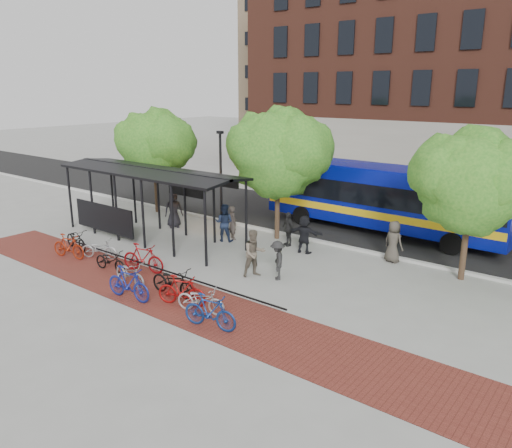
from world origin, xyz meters
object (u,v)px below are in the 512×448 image
Objects in this scene: bike_10 at (201,299)px; bus_shelter at (148,179)px; bike_9 at (182,291)px; bike_11 at (210,312)px; bike_8 at (173,282)px; tree_c at (475,178)px; pedestrian_6 at (393,242)px; bike_4 at (110,261)px; bike_6 at (130,273)px; pedestrian_4 at (288,229)px; bike_2 at (99,249)px; pedestrian_9 at (277,260)px; pedestrian_2 at (224,223)px; bike_1 at (69,246)px; lamp_post_left at (221,175)px; tree_a at (155,142)px; bike_0 at (76,239)px; tree_b at (280,150)px; bike_5 at (143,258)px; bike_7 at (128,283)px; pedestrian_8 at (254,253)px; pedestrian_0 at (174,209)px; pedestrian_1 at (233,223)px; bus at (383,195)px.

bus_shelter is at bearing 44.75° from bike_10.
bike_9 is 2.05m from bike_11.
bike_11 is (2.81, -1.06, 0.03)m from bike_8.
pedestrian_6 is (-3.07, 0.19, -3.13)m from tree_c.
bike_6 is (1.90, -0.49, 0.04)m from bike_4.
pedestrian_4 is (-7.99, -0.68, -3.23)m from tree_c.
bus_shelter reaches higher than pedestrian_4.
pedestrian_9 reaches higher than bike_2.
bus_shelter reaches higher than pedestrian_2.
pedestrian_4 reaches higher than bike_1.
lamp_post_left is 2.78× the size of pedestrian_6.
bike_10 is 9.31m from pedestrian_6.
tree_a is 1.21× the size of lamp_post_left.
bus_shelter is 14.77m from tree_c.
pedestrian_4 is (3.82, 7.38, 0.37)m from bike_4.
bike_11 is at bearing -92.42° from bike_0.
tree_a reaches higher than bike_11.
bus_shelter is at bearing -143.79° from tree_b.
pedestrian_4 is (-0.97, 7.93, 0.27)m from bike_9.
bike_5 is (2.86, 0.11, 0.15)m from bike_2.
bike_8 is 1.12× the size of pedestrian_6.
bus_shelter reaches higher than bike_10.
bike_7 is at bearing 81.88° from bike_11.
pedestrian_8 is at bearing -38.90° from lamp_post_left.
bike_2 is 0.96× the size of bike_10.
bus_shelter is 5.63× the size of pedestrian_2.
pedestrian_0 is (-5.73, -1.80, -3.48)m from tree_b.
pedestrian_1 is at bearing 25.76° from bike_11.
tree_c reaches higher than bike_4.
lamp_post_left is at bearing 18.31° from bike_7.
bus_shelter is 4.70m from pedestrian_1.
bike_2 is at bearing -84.55° from bike_0.
pedestrian_1 is at bearing -36.85° from lamp_post_left.
bike_0 is (-2.39, -7.54, -2.25)m from lamp_post_left.
bike_8 is 1.05× the size of pedestrian_0.
pedestrian_0 reaches higher than pedestrian_2.
bike_4 is 0.93× the size of bike_6.
tree_a reaches higher than bike_9.
bike_6 is at bearing 97.07° from bike_8.
bike_6 is (-4.48, -12.78, -1.49)m from bus.
bike_2 is (-13.53, -7.38, -3.60)m from tree_c.
pedestrian_0 is 6.83m from pedestrian_4.
bike_4 is 0.98× the size of bike_10.
bike_4 is 6.93m from pedestrian_9.
bike_9 is at bearing -54.35° from pedestrian_9.
pedestrian_8 is (1.12, 3.35, 0.42)m from bike_8.
bike_9 is (0.87, -0.41, 0.01)m from bike_8.
lamp_post_left is (1.13, 4.08, -0.25)m from bus_shelter.
pedestrian_8 is 0.99m from pedestrian_9.
pedestrian_4 is 4.43m from pedestrian_9.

